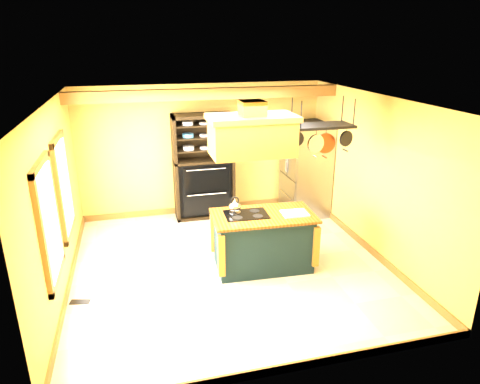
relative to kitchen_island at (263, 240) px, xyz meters
name	(u,v)px	position (x,y,z in m)	size (l,w,h in m)	color
floor	(230,266)	(-0.52, 0.14, -0.47)	(5.00, 5.00, 0.00)	beige
ceiling	(228,100)	(-0.52, 0.14, 2.23)	(5.00, 5.00, 0.00)	white
wall_back	(202,150)	(-0.52, 2.64, 0.88)	(5.00, 0.02, 2.70)	#BF9445
wall_front	(285,268)	(-0.52, -2.36, 0.88)	(5.00, 0.02, 2.70)	#BF9445
wall_left	(56,203)	(-3.02, 0.14, 0.88)	(0.02, 5.00, 2.70)	#BF9445
wall_right	(374,176)	(1.98, 0.14, 0.88)	(0.02, 5.00, 2.70)	#BF9445
ceiling_beam	(208,94)	(-0.52, 1.84, 2.12)	(5.00, 0.15, 0.20)	brown
window_near	(49,222)	(-2.98, -0.66, 0.93)	(0.06, 1.06, 1.56)	brown
window_far	(64,186)	(-2.98, 0.74, 0.93)	(0.06, 1.06, 1.56)	brown
kitchen_island	(263,240)	(0.00, 0.00, 0.00)	(1.66, 0.97, 1.11)	black
range_hood	(252,133)	(-0.20, 0.00, 1.76)	(1.29, 0.73, 0.80)	#AB702A
pot_rack	(322,132)	(0.91, 0.00, 1.73)	(0.99, 0.47, 0.87)	black
refrigerator	(305,171)	(1.56, 2.04, 0.45)	(0.82, 0.96, 1.89)	gray
hutch	(204,177)	(-0.54, 2.41, 0.37)	(1.21, 0.55, 2.14)	black
floor_register	(80,302)	(-2.82, -0.34, -0.46)	(0.28, 0.12, 0.01)	black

